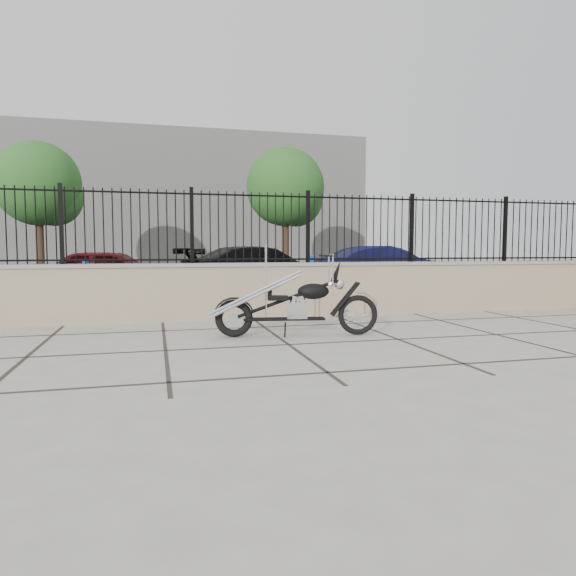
% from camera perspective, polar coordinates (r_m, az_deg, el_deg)
% --- Properties ---
extents(ground_plane, '(90.00, 90.00, 0.00)m').
position_cam_1_polar(ground_plane, '(6.45, 0.06, -6.33)').
color(ground_plane, '#99968E').
rests_on(ground_plane, ground).
extents(parking_lot, '(30.00, 30.00, 0.00)m').
position_cam_1_polar(parking_lot, '(18.74, -9.60, 0.66)').
color(parking_lot, black).
rests_on(parking_lot, ground).
extents(retaining_wall, '(14.00, 0.36, 0.96)m').
position_cam_1_polar(retaining_wall, '(8.81, -4.03, -0.31)').
color(retaining_wall, gray).
rests_on(retaining_wall, ground_plane).
extents(iron_fence, '(14.00, 0.08, 1.20)m').
position_cam_1_polar(iron_fence, '(8.79, -4.07, 6.72)').
color(iron_fence, black).
rests_on(iron_fence, retaining_wall).
extents(background_building, '(22.00, 6.00, 8.00)m').
position_cam_1_polar(background_building, '(32.80, -11.83, 9.20)').
color(background_building, beige).
rests_on(background_building, ground_plane).
extents(chopper_motorcycle, '(2.17, 0.71, 1.28)m').
position_cam_1_polar(chopper_motorcycle, '(7.00, 0.62, -0.18)').
color(chopper_motorcycle, black).
rests_on(chopper_motorcycle, ground_plane).
extents(car_red, '(3.72, 1.96, 1.21)m').
position_cam_1_polar(car_red, '(13.07, -18.91, 1.53)').
color(car_red, '#460A0E').
rests_on(car_red, parking_lot).
extents(car_black, '(4.67, 2.93, 1.26)m').
position_cam_1_polar(car_black, '(13.50, -2.92, 1.97)').
color(car_black, black).
rests_on(car_black, parking_lot).
extents(car_blue, '(3.91, 1.43, 1.28)m').
position_cam_1_polar(car_blue, '(15.44, 10.65, 2.24)').
color(car_blue, black).
rests_on(car_blue, parking_lot).
extents(bollard_a, '(0.14, 0.14, 0.96)m').
position_cam_1_polar(bollard_a, '(10.61, -21.51, 0.19)').
color(bollard_a, '#0C2EB6').
rests_on(bollard_a, ground_plane).
extents(bollard_b, '(0.15, 0.15, 1.05)m').
position_cam_1_polar(bollard_b, '(11.65, 2.77, 1.05)').
color(bollard_b, '#0B17A6').
rests_on(bollard_b, ground_plane).
extents(bollard_c, '(0.11, 0.11, 0.89)m').
position_cam_1_polar(bollard_c, '(13.43, 23.99, 0.80)').
color(bollard_c, '#0B20B2').
rests_on(bollard_c, ground_plane).
extents(tree_left, '(3.31, 3.31, 5.59)m').
position_cam_1_polar(tree_left, '(22.95, -26.06, 10.74)').
color(tree_left, '#382619').
rests_on(tree_left, ground_plane).
extents(tree_right, '(3.43, 3.43, 5.78)m').
position_cam_1_polar(tree_right, '(22.98, -0.30, 11.51)').
color(tree_right, '#382619').
rests_on(tree_right, ground_plane).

